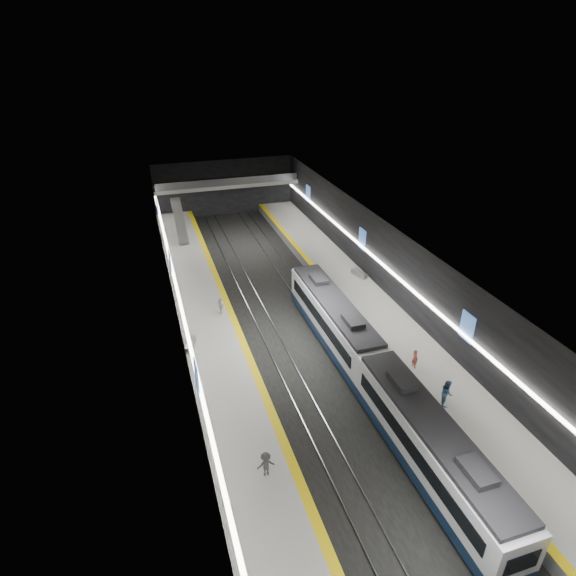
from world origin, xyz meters
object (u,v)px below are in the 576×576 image
object	(u,v)px
escalator	(179,221)
bench_right_far	(359,274)
passenger_left_a	(220,306)
train	(373,370)
passenger_right_a	(415,359)
passenger_right_b	(447,393)
bench_left_far	(191,344)
passenger_left_b	(266,464)

from	to	relation	value
escalator	bench_right_far	xyz separation A→B (m)	(16.66, -17.49, -1.65)
passenger_left_a	train	bearing A→B (deg)	11.94
passenger_right_a	passenger_right_b	xyz separation A→B (m)	(-0.12, -4.33, 0.20)
bench_left_far	passenger_left_b	distance (m)	14.50
bench_left_far	passenger_right_a	size ratio (longest dim) A/B	1.22
passenger_right_b	passenger_left_a	bearing A→B (deg)	65.96
bench_right_far	bench_left_far	bearing A→B (deg)	-172.93
passenger_left_a	passenger_right_b	bearing A→B (deg)	15.46
escalator	bench_left_far	world-z (taller)	escalator
train	passenger_right_a	xyz separation A→B (m)	(3.96, 0.84, -0.41)
bench_right_far	train	bearing A→B (deg)	-127.62
train	passenger_left_a	distance (m)	15.79
passenger_left_b	bench_left_far	bearing A→B (deg)	-81.12
train	passenger_left_b	bearing A→B (deg)	-149.56
passenger_right_a	passenger_left_b	distance (m)	14.91
bench_right_far	passenger_right_b	size ratio (longest dim) A/B	1.04
train	bench_left_far	distance (m)	14.85
bench_left_far	passenger_left_b	bearing A→B (deg)	-61.53
escalator	train	bearing A→B (deg)	-73.60
bench_left_far	passenger_left_b	size ratio (longest dim) A/B	1.19
passenger_left_a	passenger_right_a	bearing A→B (deg)	24.25
bench_left_far	passenger_right_b	bearing A→B (deg)	-19.03
train	bench_right_far	xyz separation A→B (m)	(6.66, 16.49, -0.95)
escalator	passenger_right_b	size ratio (longest dim) A/B	4.04
escalator	passenger_right_a	size ratio (longest dim) A/B	5.08
bench_left_far	train	bearing A→B (deg)	-17.38
escalator	passenger_left_b	world-z (taller)	escalator
escalator	passenger_right_a	xyz separation A→B (m)	(13.96, -33.13, -1.11)
escalator	bench_left_far	size ratio (longest dim) A/B	4.16
bench_left_far	passenger_right_b	world-z (taller)	passenger_right_b
bench_left_far	passenger_left_a	world-z (taller)	passenger_left_a
passenger_right_a	passenger_left_a	world-z (taller)	passenger_left_a
train	passenger_left_b	size ratio (longest dim) A/B	18.55
passenger_right_a	passenger_left_b	xyz separation A→B (m)	(-13.45, -6.42, 0.02)
bench_right_far	passenger_right_a	distance (m)	15.89
bench_right_far	passenger_right_a	xyz separation A→B (m)	(-2.71, -15.65, 0.54)
escalator	passenger_left_a	xyz separation A→B (m)	(1.31, -20.80, -1.09)
bench_right_far	passenger_right_b	xyz separation A→B (m)	(-2.83, -19.97, 0.74)
passenger_left_b	passenger_right_a	bearing A→B (deg)	-155.54
escalator	bench_left_far	distance (m)	25.42
escalator	passenger_right_b	distance (m)	39.94
train	bench_right_far	size ratio (longest dim) A/B	14.62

